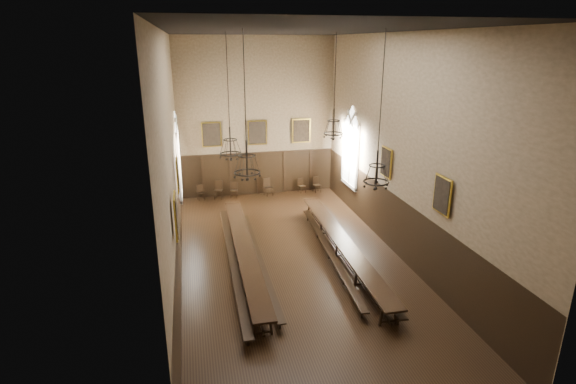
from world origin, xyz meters
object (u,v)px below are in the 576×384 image
object	(u,v)px
chair_4	(268,190)
chandelier_front_right	(377,173)
bench_right_outer	(353,250)
chair_6	(302,188)
chair_2	(234,193)
chair_7	(317,187)
bench_right_inner	(329,253)
chair_0	(201,195)
chandelier_back_left	(230,147)
bench_left_inner	(259,260)
chair_1	(218,193)
chandelier_back_right	(334,127)
table_right	(342,249)
table_left	(245,256)
chandelier_front_left	(247,164)
bench_left_outer	(233,262)

from	to	relation	value
chair_4	chandelier_front_right	distance (m)	12.32
bench_right_outer	chair_6	size ratio (longest dim) A/B	12.35
chair_2	chair_7	world-z (taller)	chair_7
bench_right_inner	bench_right_outer	world-z (taller)	bench_right_outer
chair_0	chandelier_back_left	world-z (taller)	chandelier_back_left
bench_right_inner	bench_left_inner	bearing A→B (deg)	-179.74
chair_7	bench_right_outer	bearing A→B (deg)	-108.93
chair_1	chandelier_back_right	size ratio (longest dim) A/B	0.24
bench_right_outer	chandelier_back_right	distance (m)	5.34
chandelier_back_right	chandelier_front_right	distance (m)	5.05
chair_6	chandelier_front_right	world-z (taller)	chandelier_front_right
bench_right_outer	chandelier_back_left	size ratio (longest dim) A/B	2.10
bench_right_outer	chair_7	world-z (taller)	chair_7
chair_2	table_right	bearing A→B (deg)	-52.75
chandelier_back_left	chair_0	bearing A→B (deg)	101.11
bench_left_inner	table_left	bearing A→B (deg)	156.46
table_left	chair_6	distance (m)	9.69
chandelier_front_left	chandelier_front_right	bearing A→B (deg)	-11.44
chair_0	chandelier_back_right	size ratio (longest dim) A/B	0.20
bench_right_inner	chandelier_back_left	distance (m)	6.08
chair_0	chair_7	world-z (taller)	chair_7
chair_1	chair_6	world-z (taller)	chair_1
chair_1	bench_left_inner	bearing A→B (deg)	-67.11
chandelier_back_left	chandelier_front_right	bearing A→B (deg)	-50.10
chandelier_back_left	bench_left_inner	bearing A→B (deg)	-73.11
chandelier_back_right	bench_right_inner	bearing A→B (deg)	-108.93
bench_right_inner	chandelier_front_right	distance (m)	5.08
chair_4	chandelier_back_left	bearing A→B (deg)	-130.60
chair_6	chandelier_front_left	world-z (taller)	chandelier_front_left
bench_left_inner	chandelier_back_left	bearing A→B (deg)	106.89
bench_left_outer	chair_0	xyz separation A→B (m)	(-0.93, 8.72, -0.04)
chandelier_back_right	chair_7	bearing A→B (deg)	79.41
chandelier_front_left	chandelier_back_right	bearing A→B (deg)	43.81
table_left	chandelier_back_left	world-z (taller)	chandelier_back_left
bench_right_inner	chandelier_back_right	bearing A→B (deg)	71.07
chair_2	chandelier_front_left	world-z (taller)	chandelier_front_left
chair_1	chair_7	bearing A→B (deg)	15.59
chair_0	chair_4	size ratio (longest dim) A/B	0.86
chair_0	chandelier_front_right	world-z (taller)	chandelier_front_right
table_left	chair_1	size ratio (longest dim) A/B	10.17
bench_left_outer	chair_6	world-z (taller)	chair_6
chair_0	chair_6	world-z (taller)	chair_0
bench_left_outer	chandelier_front_right	world-z (taller)	chandelier_front_right
bench_right_outer	chair_4	size ratio (longest dim) A/B	10.49
chair_1	chandelier_back_left	distance (m)	7.56
chandelier_back_left	table_right	bearing A→B (deg)	-30.51
table_right	chair_2	xyz separation A→B (m)	(-3.56, 8.82, -0.15)
table_right	chair_7	size ratio (longest dim) A/B	11.51
chair_1	chandelier_back_right	bearing A→B (deg)	-37.72
chair_7	chandelier_back_right	world-z (taller)	chandelier_back_right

